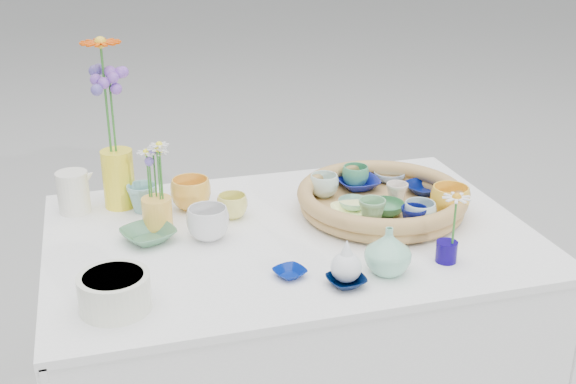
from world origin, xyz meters
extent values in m
imported|color=navy|center=(0.27, 0.20, 0.80)|extent=(0.13, 0.13, 0.03)
imported|color=#051052|center=(0.44, 0.11, 0.80)|extent=(0.14, 0.14, 0.03)
imported|color=yellow|center=(0.43, -0.05, 0.82)|extent=(0.14, 0.14, 0.08)
imported|color=#367847|center=(0.27, 0.00, 0.80)|extent=(0.13, 0.13, 0.03)
imported|color=#6CA572|center=(0.21, -0.05, 0.82)|extent=(0.09, 0.09, 0.07)
imported|color=#8DC1AE|center=(0.20, 0.06, 0.80)|extent=(0.09, 0.09, 0.03)
imported|color=silver|center=(0.15, 0.16, 0.82)|extent=(0.11, 0.11, 0.07)
imported|color=beige|center=(0.33, 0.06, 0.81)|extent=(0.08, 0.08, 0.06)
imported|color=#9EC3FF|center=(0.38, 0.23, 0.80)|extent=(0.11, 0.11, 0.03)
imported|color=#050B4B|center=(0.30, -0.11, 0.81)|extent=(0.08, 0.08, 0.06)
imported|color=#FBFF95|center=(0.17, 0.01, 0.80)|extent=(0.12, 0.12, 0.03)
imported|color=silver|center=(0.32, -0.10, 0.82)|extent=(0.10, 0.10, 0.07)
imported|color=#3C8F62|center=(0.26, 0.22, 0.81)|extent=(0.08, 0.08, 0.06)
imported|color=gold|center=(-0.23, 0.22, 0.81)|extent=(0.12, 0.12, 0.09)
imported|color=#DCD563|center=(-0.13, 0.13, 0.80)|extent=(0.09, 0.09, 0.07)
imported|color=#457954|center=(-0.37, 0.05, 0.78)|extent=(0.17, 0.17, 0.03)
imported|color=silver|center=(-0.22, 0.02, 0.81)|extent=(0.13, 0.13, 0.09)
imported|color=navy|center=(-0.07, -0.23, 0.77)|extent=(0.09, 0.09, 0.02)
imported|color=#7DB5B3|center=(-0.36, 0.24, 0.80)|extent=(0.11, 0.11, 0.08)
imported|color=black|center=(0.05, -0.31, 0.78)|extent=(0.10, 0.10, 0.02)
imported|color=#85CAA9|center=(0.16, -0.28, 0.82)|extent=(0.14, 0.14, 0.12)
cylinder|color=#0C005A|center=(0.32, -0.26, 0.79)|extent=(0.06, 0.06, 0.05)
cylinder|color=yellow|center=(-0.42, 0.29, 0.85)|extent=(0.10, 0.10, 0.17)
cylinder|color=#FFBB46|center=(-0.33, 0.12, 0.81)|extent=(0.09, 0.09, 0.09)
camera|label=1|loc=(-0.47, -1.66, 1.59)|focal=45.00mm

